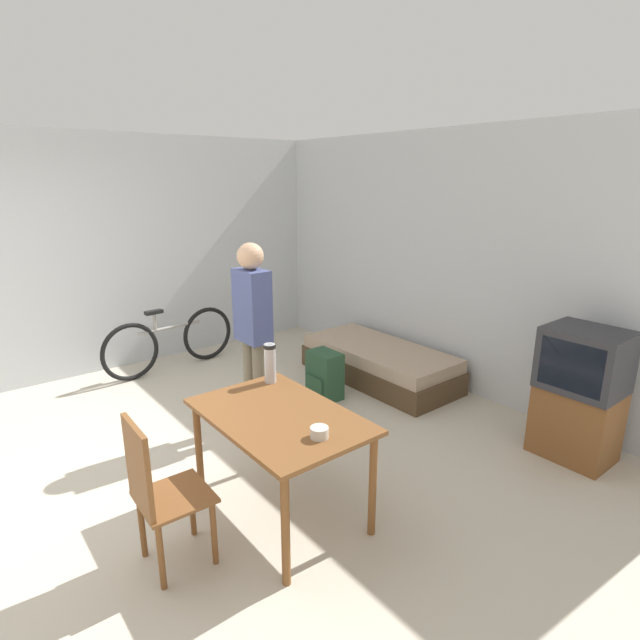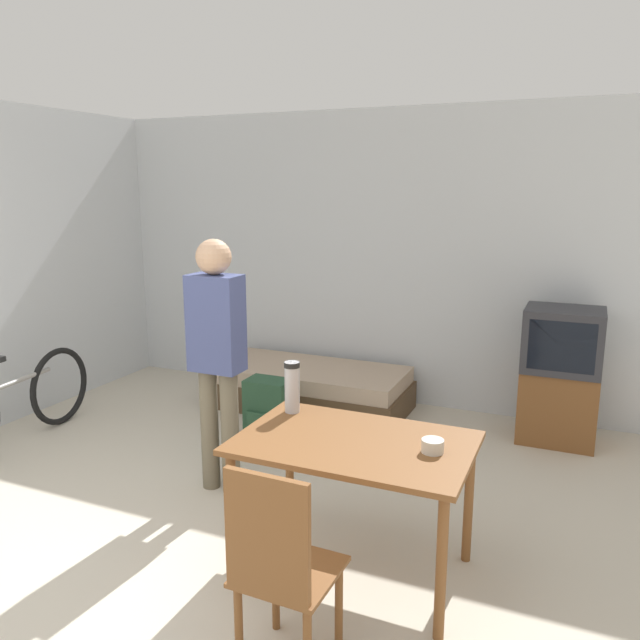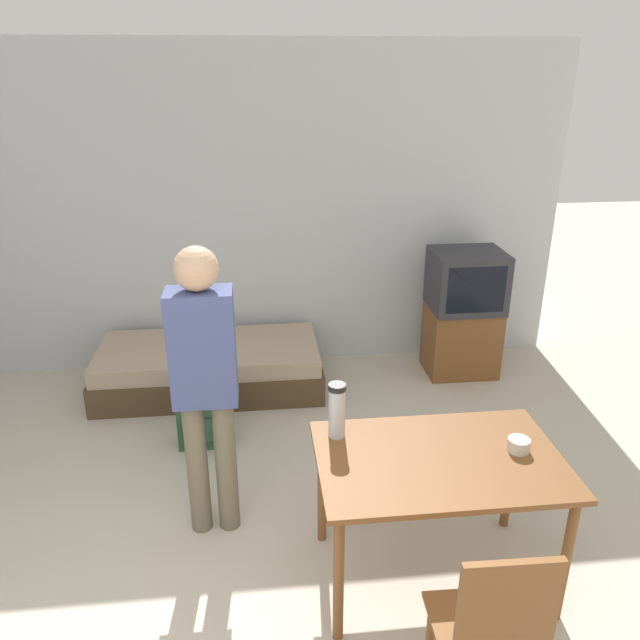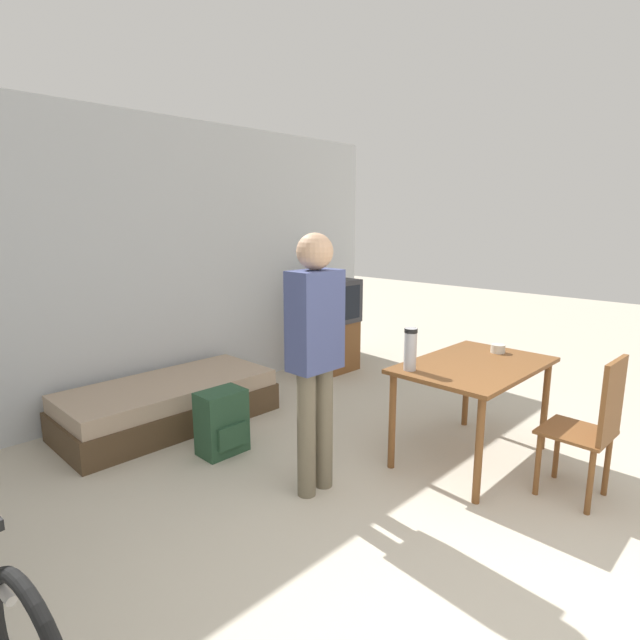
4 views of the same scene
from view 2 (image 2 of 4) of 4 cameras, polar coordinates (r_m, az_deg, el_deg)
The scene contains 10 objects.
wall_back at distance 5.96m, azimuth 2.46°, elevation 5.74°, with size 5.78×0.06×2.70m.
daybed at distance 5.80m, azimuth -1.01°, elevation -6.18°, with size 1.82×0.83×0.39m.
tv at distance 5.30m, azimuth 21.11°, elevation -4.64°, with size 0.59×0.49×1.09m.
dining_table at distance 3.29m, azimuth 3.16°, elevation -12.36°, with size 1.20×0.78×0.74m.
wooden_chair at distance 2.70m, azimuth -3.79°, elevation -21.39°, with size 0.41×0.41×0.95m.
bicycle at distance 5.48m, azimuth -26.12°, elevation -6.89°, with size 0.20×1.65×0.76m.
person_standing at distance 4.09m, azimuth -9.41°, elevation -2.51°, with size 0.34×0.23×1.69m.
thermos_flask at distance 3.58m, azimuth -2.57°, elevation -5.94°, with size 0.09×0.09×0.30m.
mate_bowl at distance 3.15m, azimuth 10.26°, elevation -11.26°, with size 0.11×0.11×0.07m.
backpack at distance 5.11m, azimuth -4.74°, elevation -8.15°, with size 0.35×0.27×0.50m.
Camera 2 is at (2.12, -1.72, 2.01)m, focal length 35.00 mm.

